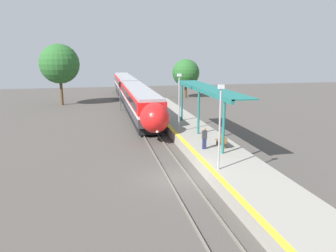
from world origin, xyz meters
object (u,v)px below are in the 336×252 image
(train, at_px, (132,92))
(lamppost_near, at_px, (220,122))
(platform_bench, at_px, (222,141))
(railway_signal, at_px, (120,93))
(person_waiting, at_px, (204,138))
(lamppost_mid, at_px, (179,99))

(train, bearing_deg, lamppost_near, -85.65)
(lamppost_near, bearing_deg, platform_bench, 66.40)
(railway_signal, relative_size, lamppost_near, 0.75)
(person_waiting, relative_size, lamppost_mid, 0.31)
(train, relative_size, railway_signal, 10.96)
(platform_bench, distance_m, railway_signal, 23.79)
(railway_signal, bearing_deg, platform_bench, -74.42)
(person_waiting, bearing_deg, lamppost_mid, 95.24)
(person_waiting, distance_m, lamppost_near, 5.05)
(lamppost_near, xyz_separation_m, lamppost_mid, (0.00, 10.44, 0.00))
(platform_bench, xyz_separation_m, person_waiting, (-1.54, -0.27, 0.39))
(lamppost_near, height_order, lamppost_mid, same)
(train, bearing_deg, platform_bench, -80.34)
(train, bearing_deg, lamppost_mid, -83.44)
(railway_signal, xyz_separation_m, lamppost_near, (4.30, -27.67, 1.46))
(platform_bench, height_order, lamppost_mid, lamppost_mid)
(train, bearing_deg, person_waiting, -83.74)
(train, distance_m, platform_bench, 26.39)
(lamppost_near, bearing_deg, lamppost_mid, 90.00)
(person_waiting, height_order, lamppost_mid, lamppost_mid)
(platform_bench, relative_size, person_waiting, 0.89)
(train, height_order, railway_signal, railway_signal)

